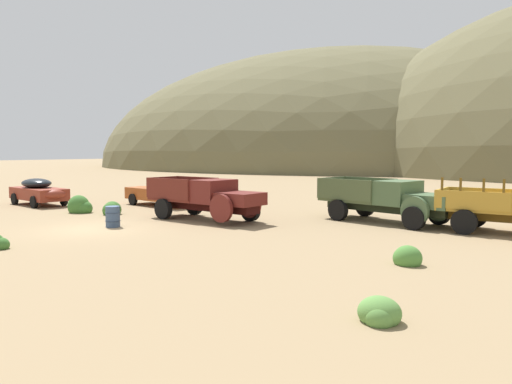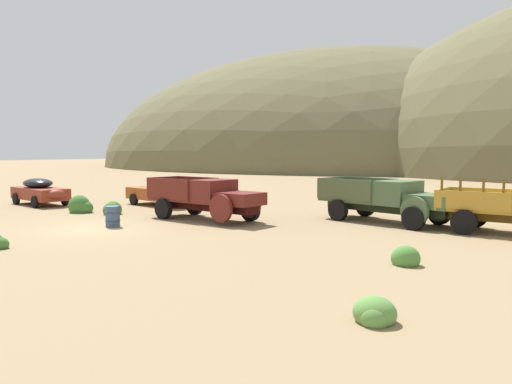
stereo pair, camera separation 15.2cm
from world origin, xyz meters
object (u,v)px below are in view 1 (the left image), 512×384
at_px(car_rust_red, 40,191).
at_px(truck_oxblood, 211,198).
at_px(car_oxide_orange, 159,192).
at_px(oil_drum_spare, 113,217).
at_px(truck_weathered_green, 395,200).

relative_size(car_rust_red, truck_oxblood, 0.78).
distance_m(car_oxide_orange, oil_drum_spare, 8.29).
bearing_deg(truck_weathered_green, oil_drum_spare, -128.00).
xyz_separation_m(car_oxide_orange, truck_oxblood, (6.44, -3.47, 0.21)).
distance_m(car_rust_red, car_oxide_orange, 7.03).
xyz_separation_m(car_rust_red, truck_oxblood, (12.49, 0.11, 0.21)).
bearing_deg(truck_oxblood, car_oxide_orange, 158.64).
bearing_deg(car_oxide_orange, oil_drum_spare, 131.36).
bearing_deg(car_rust_red, truck_oxblood, 11.59).
distance_m(car_rust_red, oil_drum_spare, 10.78).
xyz_separation_m(car_oxide_orange, oil_drum_spare, (4.09, -7.20, -0.38)).
distance_m(truck_oxblood, oil_drum_spare, 4.45).
bearing_deg(truck_oxblood, car_rust_red, -172.55).
height_order(truck_weathered_green, oil_drum_spare, truck_weathered_green).
relative_size(car_rust_red, oil_drum_spare, 5.46).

